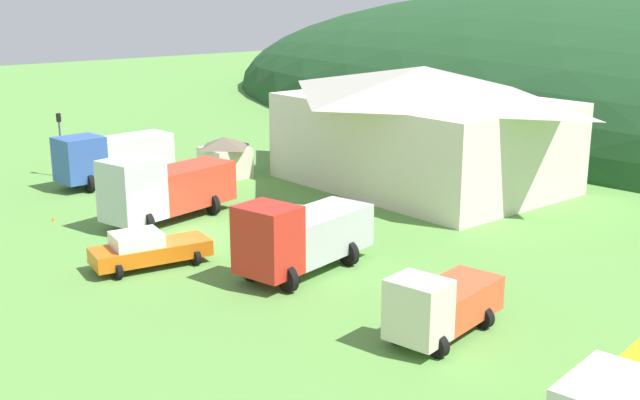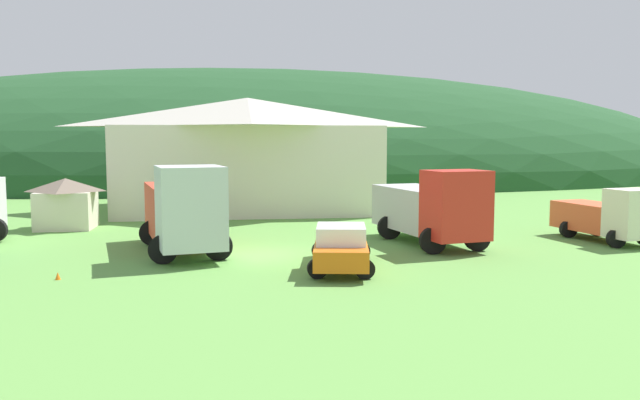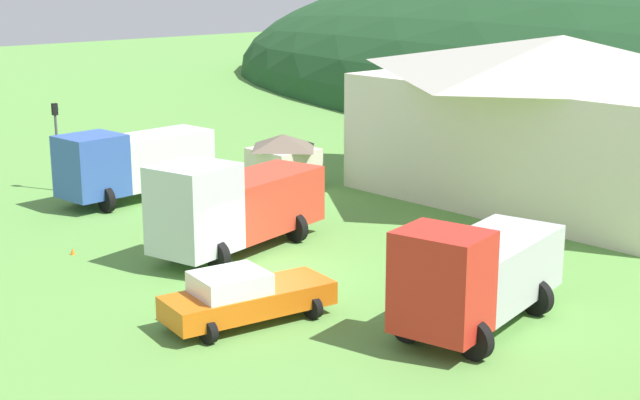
# 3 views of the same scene
# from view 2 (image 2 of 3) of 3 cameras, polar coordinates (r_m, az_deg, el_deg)

# --- Properties ---
(ground_plane) EXTENTS (200.00, 200.00, 0.00)m
(ground_plane) POSITION_cam_2_polar(r_m,az_deg,el_deg) (26.28, -4.97, -4.83)
(ground_plane) COLOR #5B9342
(forested_hill_backdrop) EXTENTS (123.01, 60.00, 26.02)m
(forested_hill_backdrop) POSITION_cam_2_polar(r_m,az_deg,el_deg) (81.10, -6.92, 2.15)
(forested_hill_backdrop) COLOR #1E4723
(forested_hill_backdrop) RESTS_ON ground
(depot_building) EXTENTS (17.38, 12.47, 7.38)m
(depot_building) POSITION_cam_2_polar(r_m,az_deg,el_deg) (42.91, -6.43, 4.27)
(depot_building) COLOR silver
(depot_building) RESTS_ON ground
(play_shed_cream) EXTENTS (2.97, 2.80, 2.64)m
(play_shed_cream) POSITION_cam_2_polar(r_m,az_deg,el_deg) (35.90, -21.68, -0.23)
(play_shed_cream) COLOR beige
(play_shed_cream) RESTS_ON ground
(tow_truck_silver) EXTENTS (4.09, 7.90, 3.67)m
(tow_truck_silver) POSITION_cam_2_polar(r_m,az_deg,el_deg) (26.74, -12.08, -0.74)
(tow_truck_silver) COLOR silver
(tow_truck_silver) RESTS_ON ground
(crane_truck_red) EXTENTS (3.97, 7.11, 3.41)m
(crane_truck_red) POSITION_cam_2_polar(r_m,az_deg,el_deg) (28.64, 9.91, -0.63)
(crane_truck_red) COLOR red
(crane_truck_red) RESTS_ON ground
(light_truck_cream) EXTENTS (2.92, 5.33, 2.52)m
(light_truck_cream) POSITION_cam_2_polar(r_m,az_deg,el_deg) (31.87, 24.35, -1.26)
(light_truck_cream) COLOR beige
(light_truck_cream) RESTS_ON ground
(service_pickup_orange) EXTENTS (2.84, 5.37, 1.66)m
(service_pickup_orange) POSITION_cam_2_polar(r_m,az_deg,el_deg) (23.11, 1.88, -4.16)
(service_pickup_orange) COLOR orange
(service_pickup_orange) RESTS_ON ground
(traffic_cone_near_pickup) EXTENTS (0.36, 0.36, 0.51)m
(traffic_cone_near_pickup) POSITION_cam_2_polar(r_m,az_deg,el_deg) (23.27, -22.31, -6.58)
(traffic_cone_near_pickup) COLOR orange
(traffic_cone_near_pickup) RESTS_ON ground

